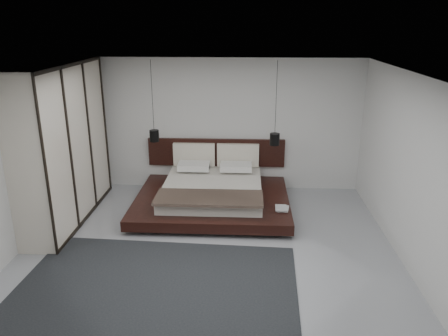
# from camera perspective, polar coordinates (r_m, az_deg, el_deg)

# --- Properties ---
(floor) EXTENTS (6.00, 6.00, 0.00)m
(floor) POSITION_cam_1_polar(r_m,az_deg,el_deg) (7.02, -2.21, -11.30)
(floor) COLOR #93969B
(floor) RESTS_ON ground
(ceiling) EXTENTS (6.00, 6.00, 0.00)m
(ceiling) POSITION_cam_1_polar(r_m,az_deg,el_deg) (6.12, -2.54, 12.03)
(ceiling) COLOR white
(ceiling) RESTS_ON wall_back
(wall_back) EXTENTS (6.00, 0.00, 6.00)m
(wall_back) POSITION_cam_1_polar(r_m,az_deg,el_deg) (9.31, -0.67, 5.63)
(wall_back) COLOR silver
(wall_back) RESTS_ON floor
(wall_front) EXTENTS (6.00, 0.00, 6.00)m
(wall_front) POSITION_cam_1_polar(r_m,az_deg,el_deg) (3.76, -6.69, -15.68)
(wall_front) COLOR silver
(wall_front) RESTS_ON floor
(wall_left) EXTENTS (0.00, 6.00, 6.00)m
(wall_left) POSITION_cam_1_polar(r_m,az_deg,el_deg) (7.34, -26.38, -0.00)
(wall_left) COLOR silver
(wall_left) RESTS_ON floor
(wall_right) EXTENTS (0.00, 6.00, 6.00)m
(wall_right) POSITION_cam_1_polar(r_m,az_deg,el_deg) (6.85, 23.50, -0.84)
(wall_right) COLOR silver
(wall_right) RESTS_ON floor
(lattice_screen) EXTENTS (0.05, 0.90, 2.60)m
(lattice_screen) POSITION_cam_1_polar(r_m,az_deg,el_deg) (9.47, -19.07, 4.19)
(lattice_screen) COLOR black
(lattice_screen) RESTS_ON floor
(bed) EXTENTS (2.94, 2.46, 1.10)m
(bed) POSITION_cam_1_polar(r_m,az_deg,el_deg) (8.60, -1.49, -3.21)
(bed) COLOR black
(bed) RESTS_ON floor
(book_lower) EXTENTS (0.27, 0.33, 0.03)m
(book_lower) POSITION_cam_1_polar(r_m,az_deg,el_deg) (7.98, 6.84, -5.25)
(book_lower) COLOR #99724C
(book_lower) RESTS_ON bed
(book_upper) EXTENTS (0.22, 0.29, 0.02)m
(book_upper) POSITION_cam_1_polar(r_m,az_deg,el_deg) (7.94, 6.71, -5.17)
(book_upper) COLOR #99724C
(book_upper) RESTS_ON book_lower
(pendant_left) EXTENTS (0.19, 0.19, 1.61)m
(pendant_left) POSITION_cam_1_polar(r_m,az_deg,el_deg) (8.90, -9.09, 4.21)
(pendant_left) COLOR black
(pendant_left) RESTS_ON ceiling
(pendant_right) EXTENTS (0.19, 0.19, 1.65)m
(pendant_right) POSITION_cam_1_polar(r_m,az_deg,el_deg) (8.74, 6.63, 3.78)
(pendant_right) COLOR black
(pendant_right) RESTS_ON ceiling
(wardrobe) EXTENTS (0.68, 2.89, 2.84)m
(wardrobe) POSITION_cam_1_polar(r_m,az_deg,el_deg) (8.31, -20.39, 2.96)
(wardrobe) COLOR beige
(wardrobe) RESTS_ON floor
(rug) EXTENTS (4.00, 2.94, 0.02)m
(rug) POSITION_cam_1_polar(r_m,az_deg,el_deg) (6.25, -9.06, -15.67)
(rug) COLOR black
(rug) RESTS_ON floor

